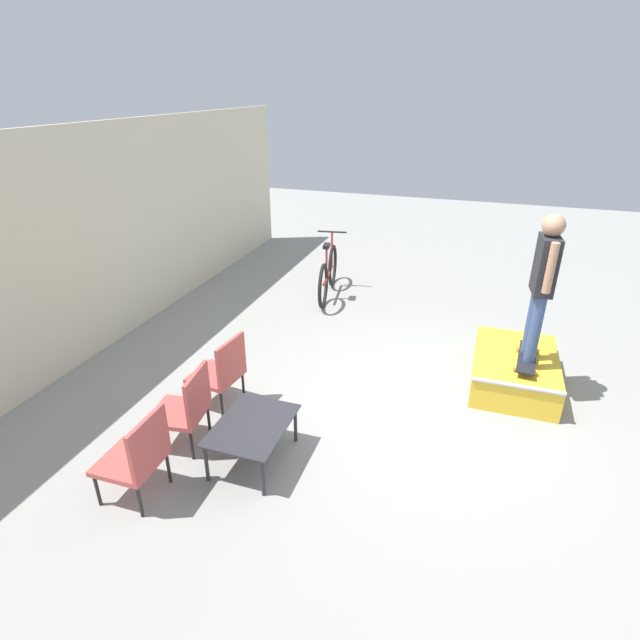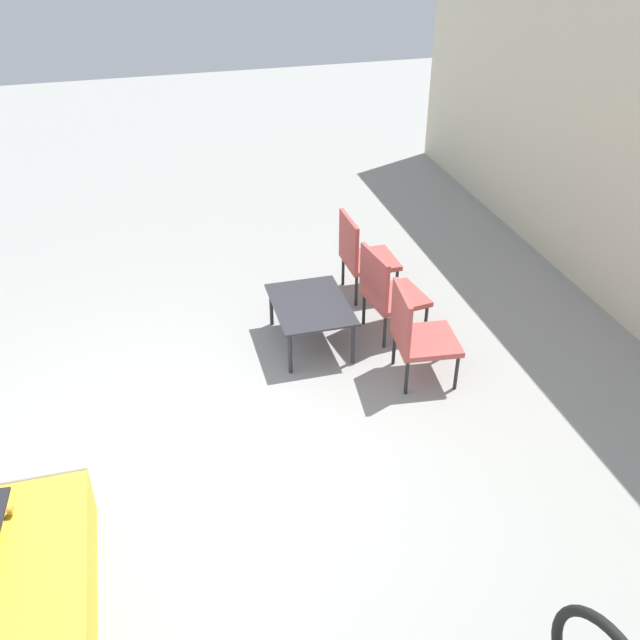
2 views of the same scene
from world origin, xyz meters
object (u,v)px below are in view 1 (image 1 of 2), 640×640
at_px(patio_chair_left, 138,455).
at_px(patio_chair_right, 222,370).
at_px(skate_ramp_box, 514,370).
at_px(bicycle, 328,274).
at_px(coffee_table, 252,428).
at_px(person_skater, 543,277).
at_px(patio_chair_center, 186,406).
at_px(skateboard_on_ramp, 527,357).

relative_size(patio_chair_left, patio_chair_right, 1.00).
distance_m(skate_ramp_box, bicycle, 3.71).
relative_size(patio_chair_right, bicycle, 0.49).
distance_m(patio_chair_left, patio_chair_right, 1.52).
bearing_deg(coffee_table, bicycle, 8.16).
bearing_deg(person_skater, patio_chair_center, 117.38).
distance_m(skateboard_on_ramp, patio_chair_right, 3.60).
bearing_deg(patio_chair_right, person_skater, 119.31).
relative_size(skate_ramp_box, patio_chair_right, 1.66).
bearing_deg(skate_ramp_box, patio_chair_left, 133.88).
xyz_separation_m(skateboard_on_ramp, coffee_table, (-2.17, 2.57, -0.09)).
bearing_deg(skate_ramp_box, coffee_table, 133.28).
height_order(skateboard_on_ramp, bicycle, bicycle).
bearing_deg(patio_chair_left, patio_chair_right, 178.84).
relative_size(person_skater, patio_chair_right, 1.93).
xyz_separation_m(coffee_table, bicycle, (4.36, 0.63, 0.01)).
relative_size(coffee_table, bicycle, 0.51).
bearing_deg(patio_chair_center, person_skater, 115.02).
distance_m(skate_ramp_box, patio_chair_left, 4.47).
bearing_deg(person_skater, skateboard_on_ramp, -5.69).
xyz_separation_m(skateboard_on_ramp, person_skater, (-0.00, 0.00, 1.01)).
bearing_deg(patio_chair_left, patio_chair_center, 178.89).
bearing_deg(skateboard_on_ramp, patio_chair_left, 136.38).
bearing_deg(bicycle, person_skater, -133.27).
bearing_deg(patio_chair_right, skate_ramp_box, 122.26).
xyz_separation_m(patio_chair_left, patio_chair_right, (1.52, 0.00, 0.00)).
relative_size(skateboard_on_ramp, patio_chair_center, 0.95).
xyz_separation_m(skate_ramp_box, patio_chair_left, (-3.09, 3.21, 0.27)).
distance_m(person_skater, coffee_table, 3.54).
bearing_deg(patio_chair_right, patio_chair_center, 6.11).
height_order(person_skater, bicycle, person_skater).
xyz_separation_m(skateboard_on_ramp, patio_chair_center, (-2.16, 3.31, -0.01)).
relative_size(patio_chair_left, bicycle, 0.49).
xyz_separation_m(person_skater, patio_chair_center, (-2.16, 3.31, -1.03)).
xyz_separation_m(skateboard_on_ramp, patio_chair_left, (-2.93, 3.31, -0.01)).
distance_m(coffee_table, patio_chair_center, 0.75).
height_order(patio_chair_center, bicycle, bicycle).
distance_m(skateboard_on_ramp, coffee_table, 3.37).
distance_m(skateboard_on_ramp, bicycle, 3.87).
xyz_separation_m(skate_ramp_box, person_skater, (-0.16, -0.10, 1.30)).
height_order(skate_ramp_box, coffee_table, coffee_table).
xyz_separation_m(patio_chair_left, patio_chair_center, (0.78, 0.00, 0.00)).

